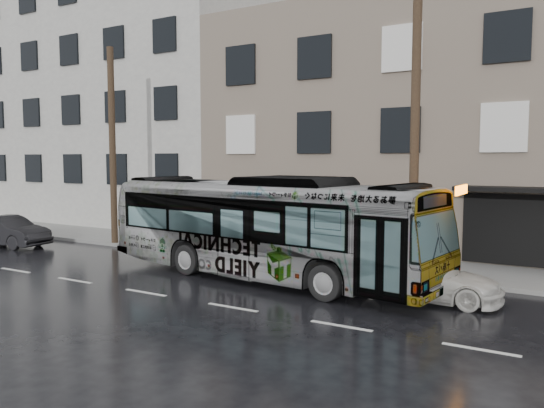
{
  "coord_description": "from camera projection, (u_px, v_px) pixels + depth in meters",
  "views": [
    {
      "loc": [
        11.3,
        -14.21,
        4.04
      ],
      "look_at": [
        1.52,
        2.5,
        2.41
      ],
      "focal_mm": 35.0,
      "sensor_mm": 36.0,
      "label": 1
    }
  ],
  "objects": [
    {
      "name": "sidewalk",
      "position": [
        270.0,
        253.0,
        22.46
      ],
      "size": [
        90.0,
        3.6,
        0.15
      ],
      "primitive_type": "cube",
      "color": "gray",
      "rests_on": "ground"
    },
    {
      "name": "utility_pole_rear",
      "position": [
        112.0,
        146.0,
        24.47
      ],
      "size": [
        0.3,
        0.3,
        9.0
      ],
      "primitive_type": "cylinder",
      "color": "#413220",
      "rests_on": "sidewalk"
    },
    {
      "name": "bus",
      "position": [
        264.0,
        227.0,
        18.03
      ],
      "size": [
        12.76,
        4.55,
        3.48
      ],
      "primitive_type": "imported",
      "rotation": [
        0.0,
        0.0,
        1.44
      ],
      "color": "#B2B2B2",
      "rests_on": "ground"
    },
    {
      "name": "dark_sedan",
      "position": [
        7.0,
        231.0,
        24.63
      ],
      "size": [
        4.41,
        1.87,
        1.42
      ],
      "primitive_type": "imported",
      "rotation": [
        0.0,
        0.0,
        1.66
      ],
      "color": "black",
      "rests_on": "ground"
    },
    {
      "name": "utility_pole_front",
      "position": [
        415.0,
        141.0,
        17.43
      ],
      "size": [
        0.3,
        0.3,
        9.0
      ],
      "primitive_type": "cylinder",
      "color": "#413220",
      "rests_on": "sidewalk"
    },
    {
      "name": "building_grey",
      "position": [
        123.0,
        105.0,
        38.85
      ],
      "size": [
        26.0,
        15.0,
        16.0
      ],
      "primitive_type": "cube",
      "color": "beige",
      "rests_on": "ground"
    },
    {
      "name": "building_taupe",
      "position": [
        437.0,
        130.0,
        26.19
      ],
      "size": [
        20.0,
        12.0,
        11.0
      ],
      "primitive_type": "cube",
      "color": "#75675A",
      "rests_on": "ground"
    },
    {
      "name": "sign_post",
      "position": [
        446.0,
        243.0,
        17.15
      ],
      "size": [
        0.06,
        0.06,
        2.4
      ],
      "primitive_type": "cylinder",
      "color": "slate",
      "rests_on": "sidewalk"
    },
    {
      "name": "white_sedan",
      "position": [
        423.0,
        277.0,
        15.37
      ],
      "size": [
        4.44,
        1.84,
        1.28
      ],
      "primitive_type": "imported",
      "rotation": [
        0.0,
        0.0,
        1.58
      ],
      "color": "silver",
      "rests_on": "ground"
    },
    {
      "name": "ground",
      "position": [
        197.0,
        277.0,
        18.25
      ],
      "size": [
        120.0,
        120.0,
        0.0
      ],
      "primitive_type": "plane",
      "color": "black",
      "rests_on": "ground"
    }
  ]
}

